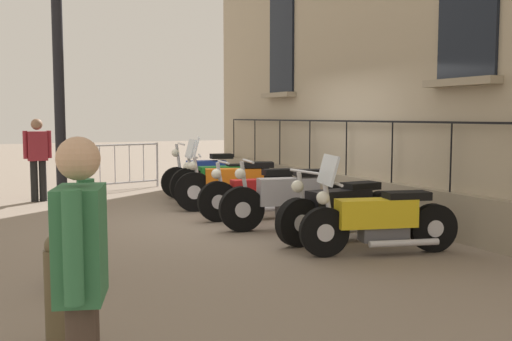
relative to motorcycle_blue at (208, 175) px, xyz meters
name	(u,v)px	position (x,y,z in m)	size (l,w,h in m)	color
ground_plane	(252,220)	(0.30, 2.87, -0.45)	(60.00, 60.00, 0.00)	gray
building_facade	(368,13)	(-1.90, 2.87, 2.98)	(0.82, 11.95, 7.07)	tan
motorcycle_blue	(208,175)	(0.00, 0.00, 0.00)	(1.96, 0.74, 1.13)	black
motorcycle_green	(224,181)	(0.06, 1.02, -0.01)	(2.11, 0.69, 1.24)	black
motorcycle_orange	(236,185)	(0.16, 1.89, 0.00)	(2.16, 0.93, 1.32)	black
motorcycle_red	(260,194)	(0.16, 2.85, -0.05)	(2.10, 0.54, 0.96)	black
motorcycle_silver	(291,200)	(0.11, 3.82, -0.02)	(2.17, 0.71, 1.04)	black
motorcycle_black	(341,211)	(-0.10, 4.85, -0.04)	(2.03, 0.68, 0.98)	black
motorcycle_yellow	(378,220)	(-0.08, 5.69, -0.03)	(1.96, 0.84, 1.22)	black
lamppost	(57,8)	(3.53, 5.50, 2.24)	(0.33, 1.03, 3.90)	black
crowd_barrier	(122,165)	(1.33, -2.03, 0.11)	(1.80, 0.46, 1.05)	#B7B7BF
bollard	(57,291)	(3.77, 7.10, -0.03)	(0.18, 0.18, 0.84)	brown
pedestrian_standing	(81,279)	(3.80, 8.52, 0.43)	(0.31, 0.51, 1.58)	#47382D
pedestrian_walking	(38,155)	(3.24, -0.79, 0.46)	(0.53, 0.23, 1.63)	black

